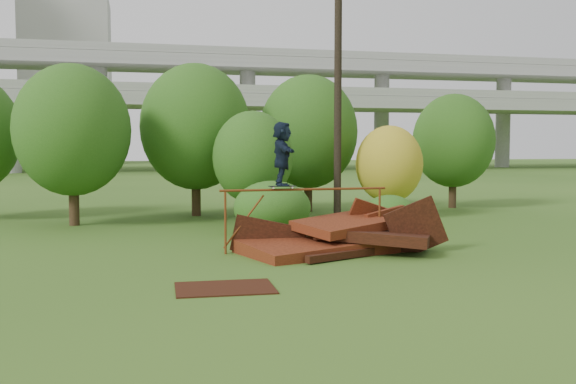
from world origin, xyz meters
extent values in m
plane|color=#2D5116|center=(0.00, 0.00, 0.00)|extent=(240.00, 240.00, 0.00)
cube|color=#3C150A|center=(-0.10, 1.74, 0.18)|extent=(4.34, 3.37, 0.63)
cube|color=black|center=(1.40, 1.44, 0.42)|extent=(3.39, 2.97, 0.56)
cube|color=#3C150A|center=(0.70, 1.94, 0.70)|extent=(2.93, 2.56, 0.51)
cube|color=black|center=(2.50, 1.24, 0.65)|extent=(1.75, 0.40, 1.71)
cube|color=#3C150A|center=(1.70, 2.74, 0.55)|extent=(1.77, 0.59, 1.66)
cube|color=black|center=(-1.30, 2.14, 0.35)|extent=(2.07, 0.35, 1.33)
cube|color=black|center=(0.20, 0.54, 0.12)|extent=(2.05, 1.05, 0.18)
cube|color=#3C150A|center=(2.10, 2.44, 0.95)|extent=(1.37, 0.64, 0.34)
cylinder|color=#673210|center=(-2.45, 2.08, 0.83)|extent=(0.06, 0.06, 1.65)
cylinder|color=#673210|center=(1.85, 2.19, 0.83)|extent=(0.06, 0.06, 1.65)
cylinder|color=#673210|center=(-0.30, 2.14, 1.65)|extent=(4.60, 0.18, 0.06)
cube|color=black|center=(-0.93, 2.12, 1.75)|extent=(0.72, 0.21, 0.02)
cylinder|color=silver|center=(-1.19, 2.04, 1.71)|extent=(0.05, 0.03, 0.05)
cylinder|color=silver|center=(-1.19, 2.19, 1.71)|extent=(0.05, 0.03, 0.05)
cylinder|color=silver|center=(-0.67, 2.05, 1.71)|extent=(0.05, 0.03, 0.05)
cylinder|color=silver|center=(-0.68, 2.21, 1.71)|extent=(0.05, 0.03, 0.05)
imported|color=black|center=(-0.93, 2.12, 2.61)|extent=(0.70, 1.62, 1.69)
cube|color=black|center=(-3.02, -2.00, 0.01)|extent=(1.97, 1.44, 0.03)
cylinder|color=black|center=(-6.87, 9.42, 0.93)|extent=(0.36, 0.36, 1.87)
ellipsoid|color=#1E4813|center=(-6.87, 9.42, 3.39)|extent=(4.06, 4.06, 4.66)
cylinder|color=black|center=(-2.36, 11.67, 0.97)|extent=(0.37, 0.37, 1.95)
ellipsoid|color=#1E4813|center=(-2.36, 11.67, 3.60)|extent=(4.41, 4.41, 5.07)
cylinder|color=black|center=(-0.60, 8.41, 0.67)|extent=(0.31, 0.31, 1.33)
ellipsoid|color=#1E4813|center=(-0.60, 8.41, 2.42)|extent=(2.91, 2.91, 3.34)
cylinder|color=black|center=(2.51, 12.30, 0.93)|extent=(0.36, 0.36, 1.85)
ellipsoid|color=#1E4813|center=(2.51, 12.30, 3.44)|extent=(4.24, 4.24, 4.88)
cylinder|color=black|center=(4.95, 9.14, 0.57)|extent=(0.30, 0.30, 1.13)
ellipsoid|color=#A58C19|center=(4.95, 9.14, 2.12)|extent=(2.63, 2.63, 3.03)
cylinder|color=black|center=(9.42, 12.44, 0.84)|extent=(0.34, 0.34, 1.69)
ellipsoid|color=#1E4813|center=(9.42, 12.44, 3.08)|extent=(3.71, 3.71, 4.27)
ellipsoid|color=#1E4813|center=(-0.49, 5.53, 0.86)|extent=(2.48, 2.29, 1.72)
ellipsoid|color=#1E4813|center=(3.39, 5.25, 0.61)|extent=(1.72, 1.58, 1.22)
cylinder|color=black|center=(2.71, 8.75, 5.20)|extent=(0.28, 0.28, 10.39)
cube|color=gray|center=(0.00, 60.00, 8.00)|extent=(160.00, 9.00, 1.40)
cube|color=gray|center=(0.00, 66.00, 13.00)|extent=(160.00, 9.00, 1.40)
cylinder|color=gray|center=(-18.00, 60.00, 4.00)|extent=(2.20, 2.20, 8.00)
cylinder|color=gray|center=(0.00, 60.00, 4.00)|extent=(2.20, 2.20, 8.00)
cylinder|color=gray|center=(18.00, 60.00, 4.00)|extent=(2.20, 2.20, 8.00)
cube|color=#9E9E99|center=(-16.00, 102.00, 14.00)|extent=(14.00, 14.00, 28.00)
camera|label=1|loc=(-4.65, -14.39, 2.78)|focal=40.00mm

